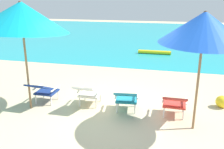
{
  "coord_description": "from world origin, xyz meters",
  "views": [
    {
      "loc": [
        1.47,
        -5.45,
        2.71
      ],
      "look_at": [
        0.0,
        0.58,
        0.75
      ],
      "focal_mm": 39.56,
      "sensor_mm": 36.0,
      "label": 1
    }
  ],
  "objects_px": {
    "beach_umbrella_right": "(204,27)",
    "lounge_chair_far_left": "(43,90)",
    "beach_ball": "(222,102)",
    "lounge_chair_far_right": "(174,102)",
    "swim_buoy": "(154,52)",
    "beach_umbrella_left": "(21,17)",
    "lounge_chair_near_left": "(88,92)",
    "lounge_chair_near_right": "(126,97)"
  },
  "relations": [
    {
      "from": "beach_ball",
      "to": "lounge_chair_far_right",
      "type": "bearing_deg",
      "value": -143.19
    },
    {
      "from": "swim_buoy",
      "to": "lounge_chair_near_left",
      "type": "relative_size",
      "value": 1.82
    },
    {
      "from": "lounge_chair_far_right",
      "to": "beach_ball",
      "type": "distance_m",
      "value": 1.51
    },
    {
      "from": "lounge_chair_far_left",
      "to": "lounge_chair_near_left",
      "type": "distance_m",
      "value": 1.19
    },
    {
      "from": "lounge_chair_far_left",
      "to": "lounge_chair_far_right",
      "type": "height_order",
      "value": "same"
    },
    {
      "from": "lounge_chair_far_left",
      "to": "lounge_chair_near_right",
      "type": "distance_m",
      "value": 2.19
    },
    {
      "from": "lounge_chair_near_right",
      "to": "beach_ball",
      "type": "distance_m",
      "value": 2.5
    },
    {
      "from": "lounge_chair_near_right",
      "to": "lounge_chair_far_left",
      "type": "bearing_deg",
      "value": -179.9
    },
    {
      "from": "swim_buoy",
      "to": "lounge_chair_near_left",
      "type": "bearing_deg",
      "value": -100.17
    },
    {
      "from": "swim_buoy",
      "to": "beach_umbrella_right",
      "type": "height_order",
      "value": "beach_umbrella_right"
    },
    {
      "from": "beach_umbrella_left",
      "to": "lounge_chair_near_left",
      "type": "bearing_deg",
      "value": 16.71
    },
    {
      "from": "lounge_chair_far_right",
      "to": "lounge_chair_near_right",
      "type": "bearing_deg",
      "value": 179.76
    },
    {
      "from": "lounge_chair_near_left",
      "to": "beach_umbrella_left",
      "type": "relative_size",
      "value": 0.28
    },
    {
      "from": "lounge_chair_far_left",
      "to": "lounge_chair_near_left",
      "type": "relative_size",
      "value": 1.0
    },
    {
      "from": "beach_umbrella_right",
      "to": "beach_ball",
      "type": "distance_m",
      "value": 2.5
    },
    {
      "from": "lounge_chair_near_left",
      "to": "lounge_chair_far_right",
      "type": "height_order",
      "value": "same"
    },
    {
      "from": "beach_ball",
      "to": "beach_umbrella_right",
      "type": "bearing_deg",
      "value": -121.27
    },
    {
      "from": "lounge_chair_far_left",
      "to": "beach_ball",
      "type": "xyz_separation_m",
      "value": [
        4.51,
        0.89,
        -0.25
      ]
    },
    {
      "from": "beach_umbrella_right",
      "to": "lounge_chair_far_left",
      "type": "bearing_deg",
      "value": 173.98
    },
    {
      "from": "beach_umbrella_right",
      "to": "beach_ball",
      "type": "xyz_separation_m",
      "value": [
        0.78,
        1.29,
        -2.0
      ]
    },
    {
      "from": "lounge_chair_far_right",
      "to": "swim_buoy",
      "type": "bearing_deg",
      "value": 98.06
    },
    {
      "from": "beach_umbrella_right",
      "to": "beach_ball",
      "type": "bearing_deg",
      "value": 58.73
    },
    {
      "from": "lounge_chair_near_left",
      "to": "lounge_chair_far_right",
      "type": "xyz_separation_m",
      "value": [
        2.13,
        -0.12,
        0.0
      ]
    },
    {
      "from": "lounge_chair_far_right",
      "to": "beach_umbrella_right",
      "type": "distance_m",
      "value": 1.84
    },
    {
      "from": "swim_buoy",
      "to": "beach_ball",
      "type": "height_order",
      "value": "beach_ball"
    },
    {
      "from": "lounge_chair_far_right",
      "to": "beach_umbrella_right",
      "type": "relative_size",
      "value": 0.35
    },
    {
      "from": "lounge_chair_near_right",
      "to": "beach_ball",
      "type": "bearing_deg",
      "value": 20.96
    },
    {
      "from": "lounge_chair_near_left",
      "to": "beach_umbrella_left",
      "type": "distance_m",
      "value": 2.37
    },
    {
      "from": "swim_buoy",
      "to": "beach_umbrella_right",
      "type": "xyz_separation_m",
      "value": [
        1.36,
        -7.1,
        2.05
      ]
    },
    {
      "from": "beach_umbrella_left",
      "to": "swim_buoy",
      "type": "bearing_deg",
      "value": 69.81
    },
    {
      "from": "swim_buoy",
      "to": "beach_ball",
      "type": "xyz_separation_m",
      "value": [
        2.14,
        -5.81,
        0.06
      ]
    },
    {
      "from": "swim_buoy",
      "to": "lounge_chair_far_left",
      "type": "xyz_separation_m",
      "value": [
        -2.37,
        -6.7,
        0.31
      ]
    },
    {
      "from": "beach_umbrella_left",
      "to": "beach_umbrella_right",
      "type": "relative_size",
      "value": 1.25
    },
    {
      "from": "lounge_chair_near_left",
      "to": "beach_ball",
      "type": "height_order",
      "value": "lounge_chair_near_left"
    },
    {
      "from": "swim_buoy",
      "to": "beach_umbrella_left",
      "type": "xyz_separation_m",
      "value": [
        -2.58,
        -7.0,
        2.18
      ]
    },
    {
      "from": "lounge_chair_far_left",
      "to": "lounge_chair_near_left",
      "type": "height_order",
      "value": "same"
    },
    {
      "from": "swim_buoy",
      "to": "lounge_chair_far_right",
      "type": "bearing_deg",
      "value": -81.94
    },
    {
      "from": "lounge_chair_far_left",
      "to": "beach_ball",
      "type": "relative_size",
      "value": 2.82
    },
    {
      "from": "lounge_chair_far_right",
      "to": "beach_ball",
      "type": "bearing_deg",
      "value": 36.81
    },
    {
      "from": "beach_umbrella_left",
      "to": "beach_umbrella_right",
      "type": "bearing_deg",
      "value": -1.34
    },
    {
      "from": "lounge_chair_near_right",
      "to": "beach_umbrella_left",
      "type": "xyz_separation_m",
      "value": [
        -2.4,
        -0.3,
        1.87
      ]
    },
    {
      "from": "beach_umbrella_right",
      "to": "swim_buoy",
      "type": "bearing_deg",
      "value": 100.87
    }
  ]
}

